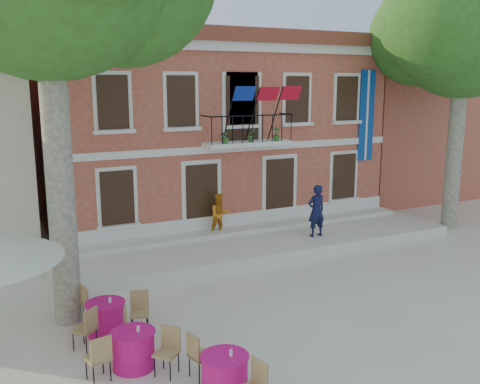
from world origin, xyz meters
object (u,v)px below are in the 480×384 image
plane_tree_east (464,29)px  pedestrian_navy (316,211)px  cafe_table_1 (225,374)px  pedestrian_orange (220,215)px  cafe_table_0 (133,348)px  cafe_table_3 (106,317)px

plane_tree_east → pedestrian_navy: size_ratio=5.54×
pedestrian_navy → cafe_table_1: 9.78m
pedestrian_orange → cafe_table_0: bearing=-122.2°
pedestrian_orange → cafe_table_3: 7.42m
pedestrian_navy → cafe_table_1: size_ratio=0.94×
cafe_table_1 → cafe_table_3: same height
plane_tree_east → cafe_table_0: bearing=-160.9°
plane_tree_east → pedestrian_orange: bearing=167.1°
cafe_table_3 → cafe_table_0: bearing=-84.4°
plane_tree_east → pedestrian_navy: plane_tree_east is taller
plane_tree_east → pedestrian_navy: (-6.03, 0.44, -6.31)m
cafe_table_1 → cafe_table_3: (-1.40, 3.37, 0.01)m
cafe_table_1 → cafe_table_3: 3.65m
cafe_table_3 → pedestrian_navy: bearing=23.9°
pedestrian_orange → cafe_table_1: (-3.82, -8.61, -0.63)m
plane_tree_east → cafe_table_0: size_ratio=5.56×
pedestrian_navy → cafe_table_0: size_ratio=1.01×
plane_tree_east → pedestrian_orange: size_ratio=6.77×
plane_tree_east → cafe_table_1: 16.06m
pedestrian_navy → cafe_table_0: 9.66m
pedestrian_navy → cafe_table_0: pedestrian_navy is taller
pedestrian_orange → cafe_table_0: size_ratio=0.82×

